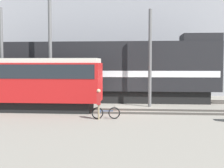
# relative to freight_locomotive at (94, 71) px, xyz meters

# --- Properties ---
(ground_plane) EXTENTS (120.00, 120.00, 0.00)m
(ground_plane) POSITION_rel_freight_locomotive_xyz_m (2.81, -3.94, -2.60)
(ground_plane) COLOR slate
(track_near) EXTENTS (60.00, 1.50, 0.14)m
(track_near) POSITION_rel_freight_locomotive_xyz_m (2.81, -5.73, -2.53)
(track_near) COLOR #47423D
(track_near) RESTS_ON ground
(track_far) EXTENTS (60.00, 1.50, 0.14)m
(track_far) POSITION_rel_freight_locomotive_xyz_m (2.81, 0.00, -2.53)
(track_far) COLOR #47423D
(track_far) RESTS_ON ground
(building_backdrop) EXTENTS (33.86, 6.00, 13.17)m
(building_backdrop) POSITION_rel_freight_locomotive_xyz_m (2.81, 8.57, 3.98)
(building_backdrop) COLOR #99999E
(building_backdrop) RESTS_ON ground
(freight_locomotive) EXTENTS (20.77, 3.04, 5.58)m
(freight_locomotive) POSITION_rel_freight_locomotive_xyz_m (0.00, 0.00, 0.00)
(freight_locomotive) COLOR black
(freight_locomotive) RESTS_ON ground
(streetcar) EXTENTS (9.98, 2.54, 3.55)m
(streetcar) POSITION_rel_freight_locomotive_xyz_m (-3.73, -5.73, -0.57)
(streetcar) COLOR black
(streetcar) RESTS_ON ground
(bicycle) EXTENTS (1.65, 0.44, 0.75)m
(bicycle) POSITION_rel_freight_locomotive_xyz_m (1.90, -8.31, -2.26)
(bicycle) COLOR black
(bicycle) RESTS_ON ground
(person) EXTENTS (0.26, 0.38, 1.76)m
(person) POSITION_rel_freight_locomotive_xyz_m (1.51, -8.50, -1.53)
(person) COLOR #8C7A5B
(person) RESTS_ON ground
(utility_pole_left) EXTENTS (0.26, 0.26, 7.48)m
(utility_pole_left) POSITION_rel_freight_locomotive_xyz_m (-6.75, -2.87, 1.14)
(utility_pole_left) COLOR #595959
(utility_pole_left) RESTS_ON ground
(utility_pole_center) EXTENTS (0.27, 0.27, 8.47)m
(utility_pole_center) POSITION_rel_freight_locomotive_xyz_m (-2.92, -2.87, 1.63)
(utility_pole_center) COLOR #595959
(utility_pole_center) RESTS_ON ground
(utility_pole_right) EXTENTS (0.25, 0.25, 7.20)m
(utility_pole_right) POSITION_rel_freight_locomotive_xyz_m (4.60, -2.87, 1.00)
(utility_pole_right) COLOR #595959
(utility_pole_right) RESTS_ON ground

